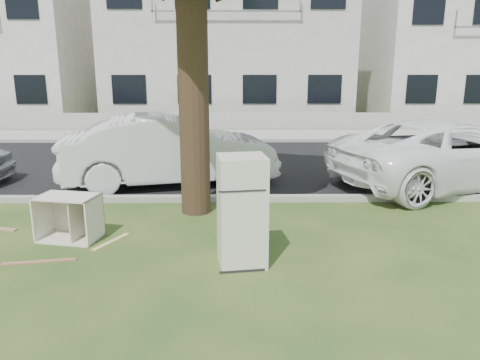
{
  "coord_description": "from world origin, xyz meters",
  "views": [
    {
      "loc": [
        0.33,
        -6.58,
        2.73
      ],
      "look_at": [
        0.41,
        0.6,
        0.91
      ],
      "focal_mm": 35.0,
      "sensor_mm": 36.0,
      "label": 1
    }
  ],
  "objects_px": {
    "fridge": "(242,211)",
    "car_right": "(450,153)",
    "car_center": "(169,150)",
    "cabinet": "(69,218)"
  },
  "relations": [
    {
      "from": "fridge",
      "to": "car_right",
      "type": "relative_size",
      "value": 0.28
    },
    {
      "from": "fridge",
      "to": "car_center",
      "type": "xyz_separation_m",
      "value": [
        -1.58,
        4.38,
        0.03
      ]
    },
    {
      "from": "fridge",
      "to": "cabinet",
      "type": "relative_size",
      "value": 1.66
    },
    {
      "from": "car_right",
      "to": "fridge",
      "type": "bearing_deg",
      "value": 110.99
    },
    {
      "from": "cabinet",
      "to": "car_center",
      "type": "xyz_separation_m",
      "value": [
        1.13,
        3.44,
        0.43
      ]
    },
    {
      "from": "car_center",
      "to": "fridge",
      "type": "bearing_deg",
      "value": -172.98
    },
    {
      "from": "fridge",
      "to": "cabinet",
      "type": "bearing_deg",
      "value": 152.66
    },
    {
      "from": "cabinet",
      "to": "car_center",
      "type": "height_order",
      "value": "car_center"
    },
    {
      "from": "fridge",
      "to": "car_center",
      "type": "distance_m",
      "value": 4.66
    },
    {
      "from": "cabinet",
      "to": "car_right",
      "type": "height_order",
      "value": "car_right"
    }
  ]
}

